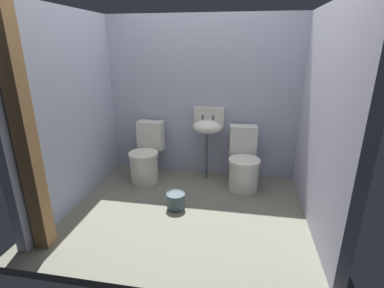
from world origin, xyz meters
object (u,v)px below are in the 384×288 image
object	(u,v)px
wooden_door_post	(25,135)
sink	(207,126)
bucket	(176,201)
toilet_left	(146,157)
toilet_right	(243,164)

from	to	relation	value
wooden_door_post	sink	xyz separation A→B (m)	(1.33, 1.72, -0.34)
bucket	wooden_door_post	bearing A→B (deg)	-142.57
wooden_door_post	bucket	bearing A→B (deg)	37.43
toilet_left	toilet_right	xyz separation A→B (m)	(1.33, 0.00, 0.00)
wooden_door_post	toilet_right	distance (m)	2.51
wooden_door_post	sink	distance (m)	2.19
toilet_right	wooden_door_post	bearing A→B (deg)	33.66
toilet_right	sink	world-z (taller)	sink
toilet_left	toilet_right	distance (m)	1.33
wooden_door_post	toilet_left	size ratio (longest dim) A/B	2.80
sink	bucket	xyz separation A→B (m)	(-0.25, -0.89, -0.65)
wooden_door_post	toilet_right	size ratio (longest dim) A/B	2.80
wooden_door_post	toilet_right	xyz separation A→B (m)	(1.83, 1.53, -0.77)
toilet_left	bucket	xyz separation A→B (m)	(0.58, -0.70, -0.22)
wooden_door_post	bucket	distance (m)	1.68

